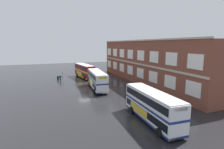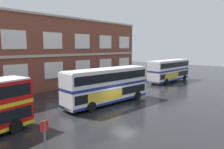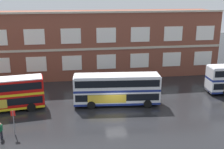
{
  "view_description": "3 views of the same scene",
  "coord_description": "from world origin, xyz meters",
  "views": [
    {
      "loc": [
        38.57,
        -8.0,
        10.12
      ],
      "look_at": [
        4.11,
        5.12,
        3.8
      ],
      "focal_mm": 28.38,
      "sensor_mm": 36.0,
      "label": 1
    },
    {
      "loc": [
        -16.58,
        -13.18,
        6.49
      ],
      "look_at": [
        4.2,
        5.45,
        2.8
      ],
      "focal_mm": 33.31,
      "sensor_mm": 36.0,
      "label": 2
    },
    {
      "loc": [
        -5.27,
        -31.62,
        14.46
      ],
      "look_at": [
        0.16,
        4.57,
        3.63
      ],
      "focal_mm": 46.11,
      "sensor_mm": 36.0,
      "label": 3
    }
  ],
  "objects": [
    {
      "name": "brick_terminal_building",
      "position": [
        -2.18,
        17.98,
        5.47
      ],
      "size": [
        44.89,
        8.19,
        11.22
      ],
      "color": "brown",
      "rests_on": "ground"
    },
    {
      "name": "bus_stand_flag",
      "position": [
        -11.23,
        -3.66,
        1.64
      ],
      "size": [
        0.44,
        0.1,
        2.7
      ],
      "color": "slate",
      "rests_on": "ground"
    },
    {
      "name": "ground_plane",
      "position": [
        0.0,
        2.0,
        0.0
      ],
      "size": [
        120.0,
        120.0,
        0.0
      ],
      "primitive_type": "plane",
      "color": "black"
    },
    {
      "name": "double_decker_middle",
      "position": [
        0.53,
        2.86,
        2.15
      ],
      "size": [
        11.18,
        3.56,
        4.07
      ],
      "color": "silver",
      "rests_on": "ground"
    },
    {
      "name": "waiting_passenger",
      "position": [
        -12.44,
        -4.2,
        0.93
      ],
      "size": [
        0.3,
        0.64,
        1.7
      ],
      "color": "black",
      "rests_on": "ground"
    }
  ]
}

